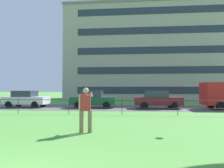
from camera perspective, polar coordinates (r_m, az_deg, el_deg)
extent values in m
cube|color=#565454|center=(18.78, -1.91, -6.58)|extent=(80.00, 6.55, 0.01)
cylinder|color=#232328|center=(15.29, -24.80, -5.70)|extent=(0.04, 0.04, 1.00)
cylinder|color=#232328|center=(13.87, -12.01, -6.24)|extent=(0.04, 0.04, 1.00)
cylinder|color=#232328|center=(13.26, 2.79, -6.49)|extent=(0.04, 0.04, 1.00)
cylinder|color=#232328|center=(13.57, 17.93, -6.30)|extent=(0.04, 0.04, 1.00)
cylinder|color=#232328|center=(13.46, -4.78, -6.63)|extent=(31.74, 0.03, 0.03)
cylinder|color=#232328|center=(13.42, -4.77, -4.50)|extent=(31.74, 0.03, 0.03)
cylinder|color=#846B4C|center=(7.90, -8.56, -10.38)|extent=(0.16, 0.16, 0.84)
cylinder|color=#846B4C|center=(7.87, -6.20, -10.41)|extent=(0.16, 0.16, 0.84)
cube|color=#B22D2D|center=(7.81, -7.36, -5.16)|extent=(0.40, 0.36, 0.63)
sphere|color=tan|center=(7.79, -7.35, -1.84)|extent=(0.22, 0.22, 0.22)
cylinder|color=tan|center=(8.09, -5.77, -2.94)|extent=(0.18, 0.63, 0.20)
cylinder|color=tan|center=(7.83, -9.01, -5.20)|extent=(0.09, 0.09, 0.62)
cylinder|color=#2DB2C6|center=(8.71, 20.23, -0.38)|extent=(0.37, 0.37, 0.03)
cube|color=silver|center=(20.68, -22.88, -4.24)|extent=(4.03, 1.77, 0.68)
cube|color=#2D3847|center=(20.73, -23.22, -2.51)|extent=(1.93, 1.56, 0.56)
cylinder|color=black|center=(20.85, -18.81, -5.19)|extent=(0.60, 0.21, 0.60)
cylinder|color=black|center=(19.40, -20.85, -5.44)|extent=(0.60, 0.21, 0.60)
cylinder|color=black|center=(22.01, -24.69, -4.94)|extent=(0.60, 0.21, 0.60)
cylinder|color=black|center=(20.65, -27.01, -5.13)|extent=(0.60, 0.21, 0.60)
cube|color=#194C2D|center=(18.61, -5.20, -4.66)|extent=(4.04, 1.79, 0.68)
cube|color=#2D3847|center=(18.61, -5.65, -2.75)|extent=(1.93, 1.56, 0.56)
cylinder|color=black|center=(19.28, -1.16, -5.57)|extent=(0.60, 0.21, 0.60)
cylinder|color=black|center=(17.67, -1.63, -5.93)|extent=(0.60, 0.21, 0.60)
cylinder|color=black|center=(19.65, -8.41, -5.48)|extent=(0.60, 0.21, 0.60)
cylinder|color=black|center=(18.08, -9.52, -5.81)|extent=(0.60, 0.21, 0.60)
cube|color=maroon|center=(18.19, 12.72, -4.70)|extent=(4.05, 1.83, 0.68)
cube|color=#2D3847|center=(18.14, 12.24, -2.75)|extent=(1.95, 1.58, 0.56)
cylinder|color=black|center=(19.24, 15.99, -5.52)|extent=(0.61, 0.22, 0.60)
cylinder|color=black|center=(17.67, 17.15, -5.86)|extent=(0.61, 0.22, 0.60)
cylinder|color=black|center=(18.85, 8.58, -5.64)|extent=(0.61, 0.22, 0.60)
cylinder|color=black|center=(17.25, 9.08, -6.02)|extent=(0.61, 0.22, 0.60)
cylinder|color=black|center=(20.15, 25.97, -5.12)|extent=(0.68, 0.25, 0.68)
cylinder|color=black|center=(18.44, 28.11, -5.44)|extent=(0.68, 0.25, 0.68)
cube|color=#ADA393|center=(38.18, 12.39, 7.67)|extent=(31.36, 11.11, 15.55)
cube|color=gray|center=(40.24, 12.31, 18.95)|extent=(31.60, 11.35, 0.40)
cube|color=#283342|center=(32.14, 13.69, -1.72)|extent=(26.34, 0.06, 1.10)
cube|color=#283342|center=(32.29, 13.65, 3.81)|extent=(26.34, 0.06, 1.10)
cube|color=#283342|center=(32.73, 13.61, 9.24)|extent=(26.34, 0.06, 1.10)
cube|color=#283342|center=(33.45, 13.57, 14.48)|extent=(26.34, 0.06, 1.10)
cube|color=#283342|center=(34.45, 13.54, 19.46)|extent=(26.34, 0.06, 1.10)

